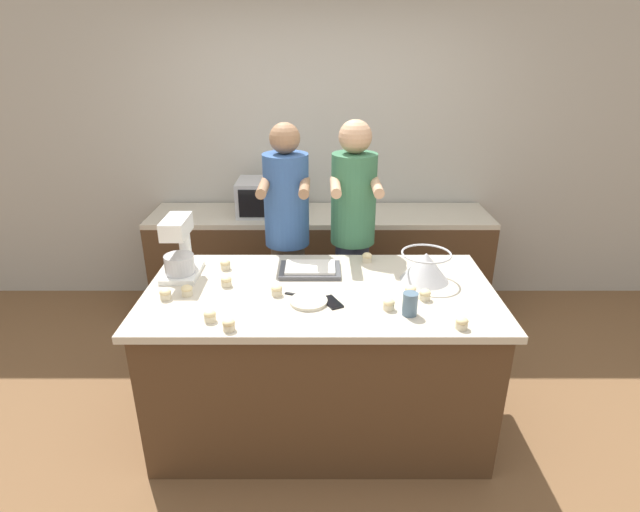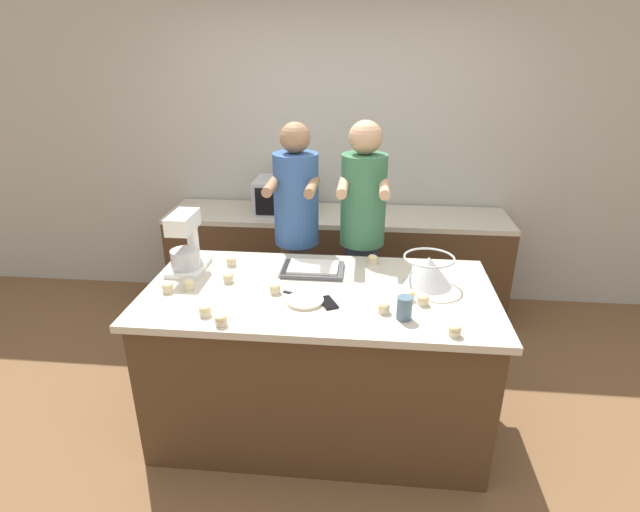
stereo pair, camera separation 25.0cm
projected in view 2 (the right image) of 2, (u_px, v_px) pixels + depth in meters
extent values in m
plane|color=brown|center=(319.00, 420.00, 3.12)|extent=(16.00, 16.00, 0.00)
cube|color=#B2ADA3|center=(340.00, 149.00, 4.26)|extent=(10.00, 0.06, 2.70)
cube|color=#4C331E|center=(319.00, 361.00, 2.95)|extent=(1.86, 0.93, 0.87)
cube|color=beige|center=(319.00, 293.00, 2.77)|extent=(1.93, 0.99, 0.04)
cube|color=#4C331E|center=(336.00, 264.00, 4.30)|extent=(2.80, 0.60, 0.84)
cube|color=beige|center=(337.00, 216.00, 4.13)|extent=(2.80, 0.60, 0.04)
cylinder|color=brown|center=(298.00, 302.00, 3.59)|extent=(0.23, 0.23, 0.92)
cylinder|color=#335693|center=(296.00, 199.00, 3.30)|extent=(0.30, 0.30, 0.61)
sphere|color=#936B4C|center=(295.00, 138.00, 3.14)|extent=(0.20, 0.20, 0.20)
cylinder|color=#936B4C|center=(272.00, 186.00, 3.10)|extent=(0.06, 0.34, 0.06)
cylinder|color=#936B4C|center=(312.00, 187.00, 3.08)|extent=(0.06, 0.34, 0.06)
cylinder|color=#33384C|center=(360.00, 304.00, 3.55)|extent=(0.23, 0.23, 0.93)
cylinder|color=#38704C|center=(363.00, 200.00, 3.25)|extent=(0.30, 0.30, 0.60)
sphere|color=tan|center=(365.00, 137.00, 3.09)|extent=(0.21, 0.21, 0.21)
cylinder|color=tan|center=(343.00, 187.00, 3.06)|extent=(0.06, 0.34, 0.06)
cylinder|color=tan|center=(384.00, 188.00, 3.03)|extent=(0.06, 0.34, 0.06)
cube|color=white|center=(189.00, 267.00, 3.01)|extent=(0.20, 0.30, 0.03)
cylinder|color=white|center=(193.00, 240.00, 3.06)|extent=(0.07, 0.07, 0.23)
cube|color=white|center=(183.00, 222.00, 2.88)|extent=(0.13, 0.26, 0.10)
cylinder|color=#BCBCC1|center=(185.00, 259.00, 2.95)|extent=(0.17, 0.17, 0.11)
cone|color=#BCBCC1|center=(428.00, 271.00, 2.79)|extent=(0.28, 0.28, 0.17)
torus|color=#BCBCC1|center=(429.00, 258.00, 2.76)|extent=(0.29, 0.29, 0.01)
cube|color=#4C4C51|center=(313.00, 270.00, 2.98)|extent=(0.36, 0.25, 0.02)
cube|color=white|center=(313.00, 267.00, 2.97)|extent=(0.30, 0.20, 0.02)
cube|color=#B7B7BC|center=(284.00, 196.00, 4.11)|extent=(0.46, 0.37, 0.28)
cube|color=black|center=(275.00, 202.00, 3.94)|extent=(0.32, 0.01, 0.22)
cube|color=#2D2D2D|center=(301.00, 203.00, 3.92)|extent=(0.09, 0.01, 0.22)
cube|color=black|center=(328.00, 303.00, 2.61)|extent=(0.13, 0.16, 0.01)
cube|color=black|center=(328.00, 302.00, 2.61)|extent=(0.11, 0.14, 0.00)
cylinder|color=slate|center=(404.00, 308.00, 2.45)|extent=(0.08, 0.08, 0.12)
cylinder|color=beige|center=(305.00, 301.00, 2.62)|extent=(0.20, 0.20, 0.02)
cube|color=#BCBCC1|center=(308.00, 297.00, 2.67)|extent=(0.14, 0.06, 0.01)
cube|color=black|center=(290.00, 293.00, 2.72)|extent=(0.08, 0.04, 0.01)
cylinder|color=beige|center=(409.00, 297.00, 2.64)|extent=(0.06, 0.06, 0.03)
ellipsoid|color=beige|center=(409.00, 293.00, 2.63)|extent=(0.06, 0.06, 0.04)
cylinder|color=beige|center=(384.00, 310.00, 2.52)|extent=(0.06, 0.06, 0.03)
ellipsoid|color=beige|center=(384.00, 305.00, 2.51)|extent=(0.06, 0.06, 0.04)
cylinder|color=beige|center=(231.00, 263.00, 3.06)|extent=(0.06, 0.06, 0.03)
ellipsoid|color=beige|center=(231.00, 259.00, 3.05)|extent=(0.06, 0.06, 0.04)
cylinder|color=beige|center=(168.00, 289.00, 2.73)|extent=(0.06, 0.06, 0.03)
ellipsoid|color=beige|center=(167.00, 285.00, 2.72)|extent=(0.06, 0.06, 0.04)
cylinder|color=beige|center=(228.00, 279.00, 2.84)|extent=(0.06, 0.06, 0.03)
ellipsoid|color=beige|center=(228.00, 275.00, 2.83)|extent=(0.06, 0.06, 0.04)
cylinder|color=beige|center=(205.00, 313.00, 2.49)|extent=(0.06, 0.06, 0.03)
ellipsoid|color=beige|center=(205.00, 308.00, 2.48)|extent=(0.06, 0.06, 0.04)
cylinder|color=beige|center=(221.00, 322.00, 2.40)|extent=(0.06, 0.06, 0.03)
ellipsoid|color=beige|center=(221.00, 318.00, 2.39)|extent=(0.06, 0.06, 0.04)
cylinder|color=beige|center=(189.00, 287.00, 2.76)|extent=(0.06, 0.06, 0.03)
ellipsoid|color=beige|center=(188.00, 283.00, 2.75)|extent=(0.06, 0.06, 0.04)
cylinder|color=beige|center=(454.00, 333.00, 2.32)|extent=(0.06, 0.06, 0.03)
ellipsoid|color=beige|center=(455.00, 328.00, 2.31)|extent=(0.06, 0.06, 0.04)
cylinder|color=beige|center=(372.00, 261.00, 3.08)|extent=(0.06, 0.06, 0.03)
ellipsoid|color=beige|center=(373.00, 258.00, 3.07)|extent=(0.06, 0.06, 0.04)
cylinder|color=beige|center=(423.00, 302.00, 2.60)|extent=(0.06, 0.06, 0.03)
ellipsoid|color=beige|center=(423.00, 297.00, 2.59)|extent=(0.06, 0.06, 0.04)
cylinder|color=beige|center=(275.00, 290.00, 2.72)|extent=(0.06, 0.06, 0.03)
ellipsoid|color=beige|center=(275.00, 286.00, 2.71)|extent=(0.06, 0.06, 0.04)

